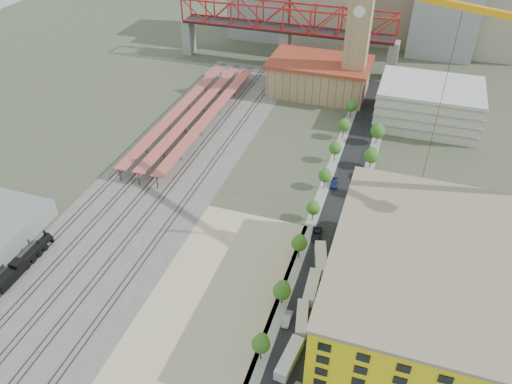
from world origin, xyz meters
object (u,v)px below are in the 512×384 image
(clock_tower, at_px, (359,24))
(site_trailer_a, at_px, (289,358))
(site_trailer_b, at_px, (302,319))
(site_trailer_c, at_px, (312,287))
(locomotive, at_px, (27,259))
(construction_building, at_px, (441,291))
(site_trailer_d, at_px, (321,259))

(clock_tower, height_order, site_trailer_a, clock_tower)
(site_trailer_b, distance_m, site_trailer_c, 9.22)
(site_trailer_b, bearing_deg, locomotive, 172.54)
(construction_building, relative_size, site_trailer_a, 5.30)
(construction_building, relative_size, site_trailer_b, 5.64)
(construction_building, xyz_separation_m, site_trailer_c, (-26.00, 0.28, -8.09))
(site_trailer_a, distance_m, site_trailer_b, 10.12)
(site_trailer_c, relative_size, site_trailer_d, 0.97)
(construction_building, bearing_deg, clock_tower, 108.78)
(site_trailer_a, distance_m, site_trailer_c, 19.34)
(site_trailer_b, bearing_deg, site_trailer_d, 79.44)
(locomotive, bearing_deg, site_trailer_a, -5.66)
(locomotive, xyz_separation_m, site_trailer_a, (66.00, -6.54, -0.52))
(clock_tower, distance_m, construction_building, 107.36)
(site_trailer_d, bearing_deg, clock_tower, 80.57)
(clock_tower, bearing_deg, site_trailer_a, -86.16)
(site_trailer_b, xyz_separation_m, site_trailer_d, (0.00, 18.74, 0.13))
(site_trailer_b, height_order, site_trailer_c, site_trailer_c)
(clock_tower, height_order, site_trailer_c, clock_tower)
(locomotive, bearing_deg, site_trailer_b, 3.11)
(locomotive, bearing_deg, construction_building, 7.75)
(clock_tower, distance_m, site_trailer_b, 112.63)
(locomotive, xyz_separation_m, site_trailer_b, (66.00, 3.58, -0.59))
(clock_tower, relative_size, site_trailer_b, 5.79)
(locomotive, distance_m, site_trailer_c, 67.23)
(construction_building, bearing_deg, site_trailer_c, 179.38)
(site_trailer_b, bearing_deg, construction_building, 8.41)
(clock_tower, relative_size, construction_building, 1.03)
(locomotive, height_order, site_trailer_c, locomotive)
(locomotive, distance_m, site_trailer_d, 69.67)
(clock_tower, distance_m, site_trailer_a, 122.43)
(construction_building, height_order, locomotive, construction_building)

